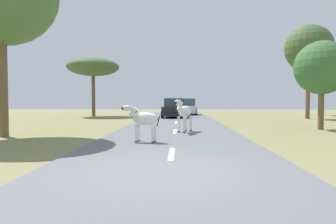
# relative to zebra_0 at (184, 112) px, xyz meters

# --- Properties ---
(ground_plane) EXTENTS (90.00, 90.00, 0.00)m
(ground_plane) POSITION_rel_zebra_0_xyz_m (-0.41, -7.83, -1.03)
(ground_plane) COLOR olive
(road) EXTENTS (6.00, 64.00, 0.05)m
(road) POSITION_rel_zebra_0_xyz_m (-0.44, -7.83, -1.00)
(road) COLOR slate
(road) RESTS_ON ground_plane
(lane_markings) EXTENTS (0.16, 56.00, 0.01)m
(lane_markings) POSITION_rel_zebra_0_xyz_m (-0.44, -8.83, -0.97)
(lane_markings) COLOR silver
(lane_markings) RESTS_ON road
(zebra_0) EXTENTS (1.03, 1.61, 1.64)m
(zebra_0) POSITION_rel_zebra_0_xyz_m (0.00, 0.00, 0.00)
(zebra_0) COLOR silver
(zebra_0) RESTS_ON road
(zebra_2) EXTENTS (1.50, 0.59, 1.43)m
(zebra_2) POSITION_rel_zebra_0_xyz_m (-1.56, -3.50, -0.12)
(zebra_2) COLOR silver
(zebra_2) RESTS_ON road
(car_0) EXTENTS (2.04, 4.35, 1.74)m
(car_0) POSITION_rel_zebra_0_xyz_m (0.60, 17.72, -0.18)
(car_0) COLOR silver
(car_0) RESTS_ON road
(car_1) EXTENTS (2.24, 4.45, 1.74)m
(car_1) POSITION_rel_zebra_0_xyz_m (-0.71, 12.35, -0.18)
(car_1) COLOR black
(car_1) RESTS_ON road
(tree_0) EXTENTS (5.10, 5.10, 5.80)m
(tree_0) POSITION_rel_zebra_0_xyz_m (-8.79, 14.49, 3.85)
(tree_0) COLOR brown
(tree_0) RESTS_ON ground_plane
(tree_2) EXTENTS (3.99, 3.99, 8.06)m
(tree_2) POSITION_rel_zebra_0_xyz_m (10.86, 11.46, 5.00)
(tree_2) COLOR brown
(tree_2) RESTS_ON ground_plane
(tree_4) EXTENTS (3.13, 3.13, 4.84)m
(tree_4) POSITION_rel_zebra_0_xyz_m (15.13, 17.94, 3.17)
(tree_4) COLOR brown
(tree_4) RESTS_ON ground_plane
(tree_5) EXTENTS (2.90, 2.90, 4.81)m
(tree_5) POSITION_rel_zebra_0_xyz_m (7.49, 1.98, 2.32)
(tree_5) COLOR brown
(tree_5) RESTS_ON ground_plane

